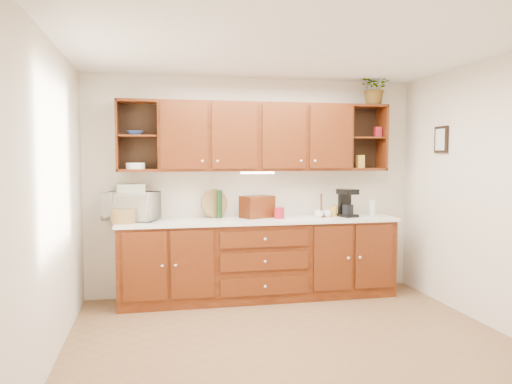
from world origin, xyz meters
name	(u,v)px	position (x,y,z in m)	size (l,w,h in m)	color
floor	(293,342)	(0.00, 0.00, 0.00)	(4.00, 4.00, 0.00)	brown
ceiling	(294,46)	(0.00, 0.00, 2.60)	(4.00, 4.00, 0.00)	white
back_wall	(254,186)	(0.00, 1.75, 1.30)	(4.00, 4.00, 0.00)	beige
left_wall	(51,202)	(-2.00, 0.00, 1.30)	(3.50, 3.50, 0.00)	beige
right_wall	(495,194)	(2.00, 0.00, 1.30)	(3.50, 3.50, 0.00)	beige
base_cabinets	(259,260)	(0.00, 1.45, 0.45)	(3.20, 0.60, 0.90)	#391306
countertop	(259,220)	(0.00, 1.44, 0.92)	(3.24, 0.64, 0.04)	white
upper_cabinets	(257,137)	(0.01, 1.59, 1.89)	(3.20, 0.33, 0.80)	#391306
undercabinet_light	(257,173)	(0.00, 1.53, 1.47)	(0.40, 0.05, 0.03)	white
framed_picture	(441,140)	(1.98, 0.90, 1.85)	(0.03, 0.24, 0.30)	black
wicker_basket	(124,216)	(-1.52, 1.36, 1.02)	(0.26, 0.26, 0.15)	#9D7741
microwave	(131,206)	(-1.45, 1.58, 1.10)	(0.58, 0.39, 0.32)	beige
towel_stack	(131,188)	(-1.45, 1.58, 1.31)	(0.30, 0.22, 0.09)	#DAC366
wine_bottle	(219,204)	(-0.44, 1.59, 1.10)	(0.06, 0.06, 0.33)	black
woven_tray	(215,216)	(-0.49, 1.67, 0.95)	(0.34, 0.34, 0.02)	#9D7741
bread_box	(257,207)	(0.00, 1.54, 1.07)	(0.37, 0.23, 0.26)	#391306
mug_tree	(321,213)	(0.76, 1.45, 0.98)	(0.24, 0.25, 0.28)	#391306
canister_red	(279,213)	(0.23, 1.41, 1.00)	(0.12, 0.12, 0.13)	maroon
canister_white	(372,208)	(1.44, 1.50, 1.03)	(0.08, 0.08, 0.19)	white
canister_yellow	(333,211)	(0.93, 1.51, 1.00)	(0.10, 0.10, 0.12)	gold
coffee_maker	(347,203)	(1.07, 1.43, 1.10)	(0.22, 0.26, 0.33)	black
bowl_stack	(135,133)	(-1.40, 1.56, 1.92)	(0.19, 0.19, 0.05)	#294898
plate_stack	(135,166)	(-1.39, 1.56, 1.56)	(0.21, 0.21, 0.07)	white
pantry_box_yellow	(360,162)	(1.29, 1.55, 1.60)	(0.09, 0.07, 0.16)	gold
pantry_box_red	(378,132)	(1.52, 1.55, 1.96)	(0.08, 0.07, 0.13)	maroon
potted_plant	(375,88)	(1.48, 1.55, 2.50)	(0.38, 0.33, 0.42)	#999999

